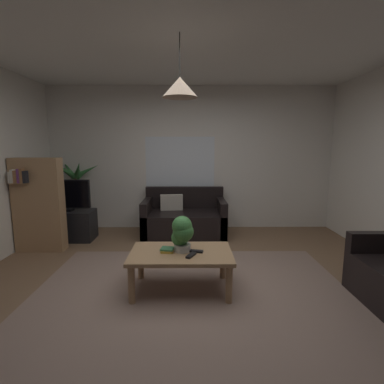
% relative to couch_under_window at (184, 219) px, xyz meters
% --- Properties ---
extents(floor, '(5.29, 5.04, 0.02)m').
position_rel_couch_under_window_xyz_m(floor, '(0.13, -2.04, -0.29)').
color(floor, brown).
rests_on(floor, ground).
extents(rug, '(3.44, 2.77, 0.01)m').
position_rel_couch_under_window_xyz_m(rug, '(0.13, -2.24, -0.27)').
color(rug, gray).
rests_on(rug, ground).
extents(wall_back, '(5.41, 0.06, 2.66)m').
position_rel_couch_under_window_xyz_m(wall_back, '(0.13, 0.51, 1.05)').
color(wall_back, silver).
rests_on(wall_back, ground).
extents(ceiling, '(5.29, 5.04, 0.02)m').
position_rel_couch_under_window_xyz_m(ceiling, '(0.13, -2.04, 2.39)').
color(ceiling, white).
extents(window_pane, '(1.29, 0.01, 1.02)m').
position_rel_couch_under_window_xyz_m(window_pane, '(-0.08, 0.48, 0.95)').
color(window_pane, white).
extents(couch_under_window, '(1.43, 0.83, 0.82)m').
position_rel_couch_under_window_xyz_m(couch_under_window, '(0.00, 0.00, 0.00)').
color(couch_under_window, black).
rests_on(couch_under_window, ground).
extents(coffee_table, '(1.10, 0.67, 0.44)m').
position_rel_couch_under_window_xyz_m(coffee_table, '(0.01, -2.02, 0.10)').
color(coffee_table, '#A87F56').
rests_on(coffee_table, ground).
extents(book_on_table_0, '(0.14, 0.10, 0.03)m').
position_rel_couch_under_window_xyz_m(book_on_table_0, '(-0.14, -2.03, 0.17)').
color(book_on_table_0, gold).
rests_on(book_on_table_0, coffee_table).
extents(book_on_table_1, '(0.15, 0.14, 0.02)m').
position_rel_couch_under_window_xyz_m(book_on_table_1, '(-0.14, -2.02, 0.20)').
color(book_on_table_1, '#387247').
rests_on(book_on_table_1, coffee_table).
extents(remote_on_table_0, '(0.12, 0.17, 0.02)m').
position_rel_couch_under_window_xyz_m(remote_on_table_0, '(0.11, -2.14, 0.17)').
color(remote_on_table_0, black).
rests_on(remote_on_table_0, coffee_table).
extents(remote_on_table_1, '(0.17, 0.09, 0.02)m').
position_rel_couch_under_window_xyz_m(remote_on_table_1, '(0.16, -2.03, 0.17)').
color(remote_on_table_1, black).
rests_on(remote_on_table_1, coffee_table).
extents(potted_plant_on_table, '(0.24, 0.25, 0.40)m').
position_rel_couch_under_window_xyz_m(potted_plant_on_table, '(0.02, -2.01, 0.38)').
color(potted_plant_on_table, beige).
rests_on(potted_plant_on_table, coffee_table).
extents(tv_stand, '(0.90, 0.44, 0.50)m').
position_rel_couch_under_window_xyz_m(tv_stand, '(-1.97, -0.27, -0.03)').
color(tv_stand, black).
rests_on(tv_stand, ground).
extents(tv, '(0.84, 0.16, 0.52)m').
position_rel_couch_under_window_xyz_m(tv, '(-1.97, -0.29, 0.49)').
color(tv, black).
rests_on(tv, tv_stand).
extents(potted_palm_corner, '(0.85, 0.91, 1.39)m').
position_rel_couch_under_window_xyz_m(potted_palm_corner, '(-2.00, 0.28, 0.38)').
color(potted_palm_corner, brown).
rests_on(potted_palm_corner, ground).
extents(bookshelf_corner, '(0.70, 0.31, 1.40)m').
position_rel_couch_under_window_xyz_m(bookshelf_corner, '(-2.15, -0.77, 0.44)').
color(bookshelf_corner, '#A87F56').
rests_on(bookshelf_corner, ground).
extents(pendant_lamp, '(0.36, 0.36, 0.61)m').
position_rel_couch_under_window_xyz_m(pendant_lamp, '(0.01, -2.02, 1.87)').
color(pendant_lamp, black).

